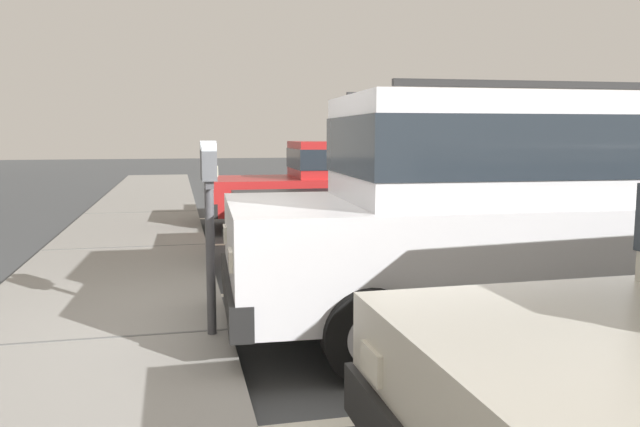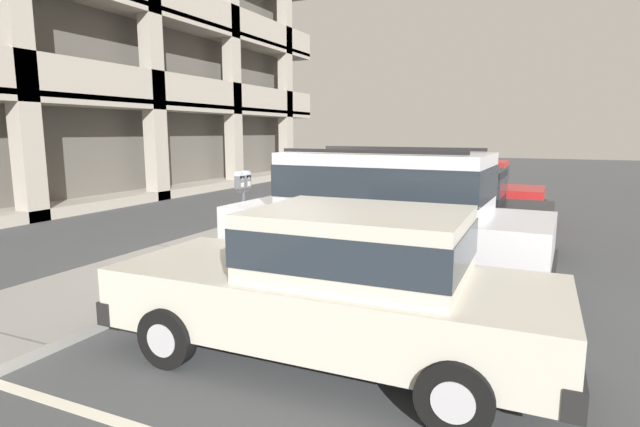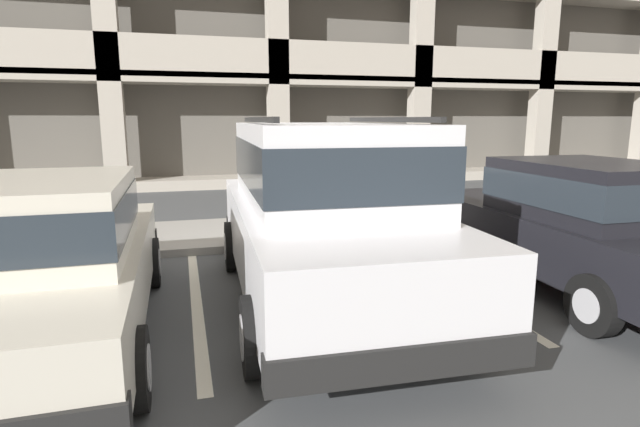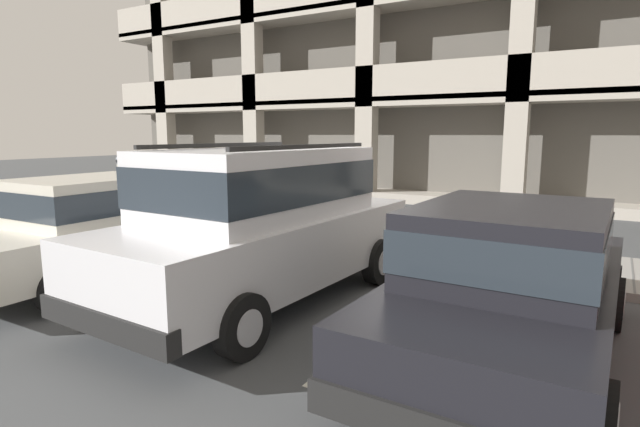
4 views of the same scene
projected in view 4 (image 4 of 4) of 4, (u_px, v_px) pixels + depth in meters
ground_plane at (351, 268)px, 8.28m from camera, size 80.00×80.00×0.10m
sidewalk at (383, 246)px, 9.37m from camera, size 40.00×2.20×0.12m
parking_stall_lines at (408, 306)px, 6.32m from camera, size 12.35×4.80×0.01m
silver_suv at (263, 219)px, 6.35m from camera, size 2.16×4.86×2.03m
red_sedan at (103, 225)px, 7.40m from camera, size 1.87×4.49×1.54m
dark_hatchback at (511, 280)px, 4.62m from camera, size 1.91×4.52×1.54m
parking_meter_near at (357, 189)px, 8.42m from camera, size 0.35×0.12×1.49m
parking_meter_far at (121, 179)px, 11.54m from camera, size 0.15×0.12×1.52m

